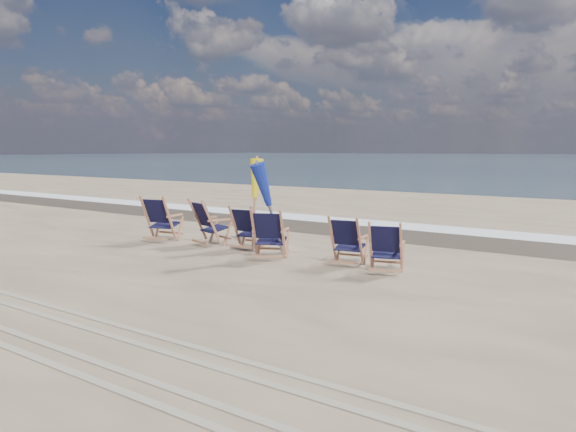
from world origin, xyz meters
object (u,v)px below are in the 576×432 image
object	(u,v)px
beach_chair_1	(211,224)
beach_chair_3	(283,235)
beach_chair_4	(360,242)
beach_chair_5	(401,249)
umbrella_blue	(272,186)
beach_chair_0	(169,219)
beach_chair_2	(256,229)
umbrella_yellow	(254,183)

from	to	relation	value
beach_chair_1	beach_chair_3	size ratio (longest dim) A/B	1.04
beach_chair_1	beach_chair_4	bearing A→B (deg)	-163.54
beach_chair_5	beach_chair_4	bearing A→B (deg)	-28.44
umbrella_blue	beach_chair_0	bearing A→B (deg)	177.08
beach_chair_4	umbrella_blue	size ratio (longest dim) A/B	0.49
beach_chair_3	beach_chair_4	world-z (taller)	beach_chair_3
beach_chair_2	beach_chair_0	bearing A→B (deg)	2.05
beach_chair_3	beach_chair_2	bearing A→B (deg)	-48.37
beach_chair_3	beach_chair_5	bearing A→B (deg)	160.50
beach_chair_2	umbrella_yellow	bearing A→B (deg)	-48.39
umbrella_blue	beach_chair_1	bearing A→B (deg)	171.59
umbrella_yellow	beach_chair_2	bearing A→B (deg)	-42.06
beach_chair_0	beach_chair_5	distance (m)	5.76
beach_chair_0	beach_chair_4	xyz separation A→B (m)	(4.87, 0.17, -0.08)
beach_chair_2	beach_chair_3	distance (m)	1.17
beach_chair_3	umbrella_blue	size ratio (longest dim) A/B	0.53
beach_chair_2	beach_chair_4	world-z (taller)	beach_chair_2
beach_chair_4	beach_chair_3	bearing A→B (deg)	2.12
beach_chair_4	beach_chair_5	size ratio (longest dim) A/B	1.02
umbrella_yellow	umbrella_blue	size ratio (longest dim) A/B	1.00
beach_chair_1	beach_chair_2	distance (m)	1.12
umbrella_yellow	beach_chair_0	bearing A→B (deg)	-167.80
beach_chair_4	umbrella_yellow	bearing A→B (deg)	-16.35
beach_chair_2	beach_chair_4	bearing A→B (deg)	169.93
beach_chair_2	beach_chair_4	size ratio (longest dim) A/B	1.02
beach_chair_0	beach_chair_3	world-z (taller)	beach_chair_0
beach_chair_2	beach_chair_5	distance (m)	3.48
beach_chair_1	beach_chair_3	xyz separation A→B (m)	(2.16, -0.28, -0.02)
umbrella_blue	beach_chair_2	bearing A→B (deg)	148.55
beach_chair_0	beach_chair_4	size ratio (longest dim) A/B	1.16
beach_chair_3	umbrella_yellow	world-z (taller)	umbrella_yellow
umbrella_yellow	umbrella_blue	distance (m)	1.14
beach_chair_4	umbrella_yellow	xyz separation A→B (m)	(-2.71, 0.30, 0.97)
beach_chair_1	beach_chair_5	xyz separation A→B (m)	(4.56, -0.12, -0.06)
beach_chair_0	umbrella_blue	world-z (taller)	umbrella_blue
umbrella_yellow	umbrella_blue	xyz separation A→B (m)	(0.95, -0.62, 0.00)
beach_chair_1	beach_chair_4	xyz separation A→B (m)	(3.67, 0.05, -0.06)
beach_chair_0	beach_chair_4	bearing A→B (deg)	168.62
beach_chair_0	beach_chair_5	size ratio (longest dim) A/B	1.18
beach_chair_1	beach_chair_2	size ratio (longest dim) A/B	1.09
beach_chair_4	umbrella_yellow	distance (m)	2.89
beach_chair_3	beach_chair_0	bearing A→B (deg)	-26.06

